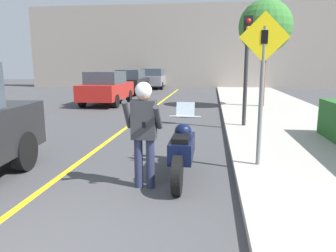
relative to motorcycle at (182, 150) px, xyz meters
name	(u,v)px	position (x,y,z in m)	size (l,w,h in m)	color
road_center_line	(114,136)	(-2.23, 3.12, -0.51)	(0.12, 36.00, 0.01)	yellow
building_backdrop	(188,47)	(-1.63, 23.12, 3.00)	(28.00, 1.20, 7.01)	gray
motorcycle	(182,150)	(0.00, 0.00, 0.00)	(0.62, 2.36, 1.30)	black
person_biker	(144,124)	(-0.57, -0.63, 0.58)	(0.59, 0.48, 1.77)	#282D4C
crossing_sign	(262,75)	(1.43, 0.51, 1.33)	(0.91, 0.08, 2.85)	slate
traffic_light	(247,50)	(1.55, 4.70, 1.96)	(0.26, 0.30, 3.34)	#2D2D30
street_tree	(265,27)	(2.82, 9.85, 3.17)	(2.37, 2.37, 4.76)	brown
parked_car_red	(107,88)	(-4.83, 10.51, 0.35)	(1.88, 4.20, 1.68)	black
parked_car_black	(131,82)	(-5.04, 16.53, 0.35)	(1.88, 4.20, 1.68)	black
parked_car_grey	(154,78)	(-4.37, 21.97, 0.35)	(1.88, 4.20, 1.68)	black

